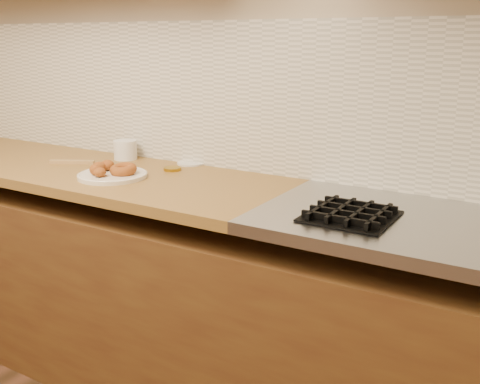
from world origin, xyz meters
name	(u,v)px	position (x,y,z in m)	size (l,w,h in m)	color
wall_back	(205,58)	(0.00, 2.00, 1.35)	(4.00, 0.02, 2.70)	#C6B293
base_cabinet	(166,299)	(0.00, 1.69, 0.39)	(3.60, 0.60, 0.77)	#573A18
butcher_block	(48,165)	(-0.65, 1.69, 0.88)	(2.30, 0.62, 0.04)	brown
stovetop	(475,236)	(1.15, 1.69, 0.88)	(1.30, 0.62, 0.04)	#9EA0A5
backsplash	(204,95)	(0.00, 1.99, 1.20)	(3.60, 0.02, 0.60)	silver
burner_grates	(462,232)	(1.13, 1.61, 0.91)	(0.91, 0.26, 0.03)	black
donut_plate	(113,175)	(-0.18, 1.61, 0.91)	(0.27, 0.27, 0.02)	silver
ring_donut	(123,169)	(-0.14, 1.63, 0.93)	(0.11, 0.11, 0.04)	#9C581F
fried_dough_chunks	(101,168)	(-0.23, 1.59, 0.94)	(0.12, 0.17, 0.04)	#9C581F
plastic_tub	(125,150)	(-0.38, 1.90, 0.94)	(0.10, 0.10, 0.09)	silver
tub_lid	(191,163)	(-0.06, 1.97, 0.90)	(0.12, 0.12, 0.01)	silver
brass_jar_lid	(172,169)	(-0.06, 1.83, 0.91)	(0.07, 0.07, 0.01)	#A68016
wooden_utensil	(72,162)	(-0.51, 1.70, 0.91)	(0.20, 0.02, 0.02)	#A5804C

